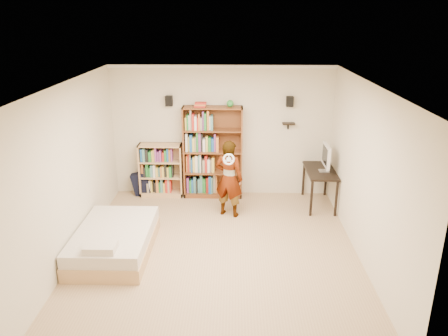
% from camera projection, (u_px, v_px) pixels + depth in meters
% --- Properties ---
extents(ground, '(4.50, 5.00, 0.01)m').
position_uv_depth(ground, '(217.00, 252.00, 7.06)').
color(ground, tan).
rests_on(ground, ground).
extents(room_shell, '(4.52, 5.02, 2.71)m').
position_uv_depth(room_shell, '(217.00, 148.00, 6.47)').
color(room_shell, beige).
rests_on(room_shell, ground).
extents(crown_molding, '(4.50, 5.00, 0.06)m').
position_uv_depth(crown_molding, '(216.00, 87.00, 6.17)').
color(crown_molding, white).
rests_on(crown_molding, room_shell).
extents(speaker_left, '(0.14, 0.12, 0.20)m').
position_uv_depth(speaker_left, '(169.00, 101.00, 8.68)').
color(speaker_left, black).
rests_on(speaker_left, room_shell).
extents(speaker_right, '(0.14, 0.12, 0.20)m').
position_uv_depth(speaker_right, '(290.00, 102.00, 8.62)').
color(speaker_right, black).
rests_on(speaker_right, room_shell).
extents(wall_shelf, '(0.25, 0.16, 0.02)m').
position_uv_depth(wall_shelf, '(289.00, 124.00, 8.78)').
color(wall_shelf, black).
rests_on(wall_shelf, room_shell).
extents(tall_bookshelf, '(1.20, 0.35, 1.90)m').
position_uv_depth(tall_bookshelf, '(213.00, 153.00, 8.94)').
color(tall_bookshelf, brown).
rests_on(tall_bookshelf, ground).
extents(low_bookshelf, '(0.89, 0.33, 1.11)m').
position_uv_depth(low_bookshelf, '(161.00, 170.00, 9.10)').
color(low_bookshelf, tan).
rests_on(low_bookshelf, ground).
extents(computer_desk, '(0.55, 1.10, 0.75)m').
position_uv_depth(computer_desk, '(319.00, 187.00, 8.68)').
color(computer_desk, black).
rests_on(computer_desk, ground).
extents(imac, '(0.17, 0.55, 0.54)m').
position_uv_depth(imac, '(325.00, 158.00, 8.39)').
color(imac, silver).
rests_on(imac, computer_desk).
extents(daybed, '(1.16, 1.79, 0.53)m').
position_uv_depth(daybed, '(114.00, 238.00, 6.97)').
color(daybed, beige).
rests_on(daybed, ground).
extents(person, '(0.63, 0.52, 1.48)m').
position_uv_depth(person, '(229.00, 179.00, 8.13)').
color(person, black).
rests_on(person, ground).
extents(wii_wheel, '(0.21, 0.08, 0.22)m').
position_uv_depth(wii_wheel, '(229.00, 159.00, 7.71)').
color(wii_wheel, silver).
rests_on(wii_wheel, person).
extents(navy_bag, '(0.39, 0.26, 0.51)m').
position_uv_depth(navy_bag, '(141.00, 183.00, 9.21)').
color(navy_bag, black).
rests_on(navy_bag, ground).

